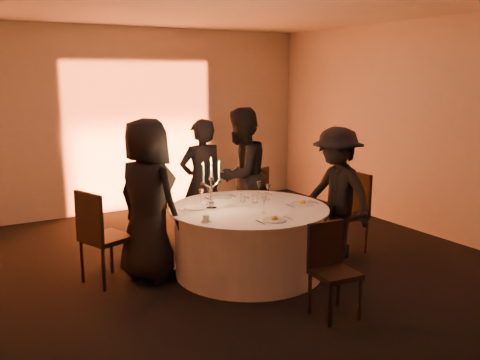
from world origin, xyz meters
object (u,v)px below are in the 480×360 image
chair_back_right (253,199)px  guest_back_right (241,176)px  chair_right (351,207)px  candelabra (211,191)px  chair_left (99,232)px  chair_front (331,264)px  guest_left (148,200)px  guest_back_left (202,183)px  chair_back_left (149,199)px  guest_right (337,193)px  coffee_cup (206,218)px  banquet_table (249,240)px

chair_back_right → guest_back_right: (-0.21, -0.03, 0.35)m
chair_right → candelabra: (-1.93, 0.13, 0.40)m
chair_right → candelabra: 1.97m
chair_left → candelabra: size_ratio=1.77×
chair_right → chair_front: chair_right is taller
chair_front → chair_right: bearing=47.2°
chair_left → guest_left: guest_left is taller
chair_back_right → chair_right: 1.35m
chair_left → guest_left: size_ratio=0.58×
guest_back_left → candelabra: guest_back_left is taller
chair_back_left → guest_back_right: bearing=169.1°
chair_left → chair_front: chair_left is taller
chair_right → candelabra: candelabra is taller
guest_right → coffee_cup: size_ratio=14.78×
chair_right → guest_back_right: size_ratio=0.56×
chair_left → guest_left: bearing=-119.4°
guest_right → candelabra: bearing=-102.1°
chair_back_right → chair_right: bearing=95.2°
banquet_table → coffee_cup: size_ratio=16.36×
chair_back_left → chair_front: 3.05m
chair_right → guest_back_left: guest_back_left is taller
chair_left → chair_back_right: size_ratio=1.05×
guest_right → candelabra: (-1.60, 0.23, 0.16)m
guest_right → chair_left: bearing=-106.1°
chair_left → chair_right: bearing=-119.0°
chair_back_right → guest_back_left: guest_back_left is taller
guest_left → chair_left: bearing=58.6°
guest_back_left → coffee_cup: bearing=65.5°
banquet_table → guest_back_left: guest_back_left is taller
guest_left → candelabra: bearing=-135.0°
chair_left → guest_right: guest_right is taller
chair_front → guest_right: guest_right is taller
chair_back_right → coffee_cup: 1.99m
guest_back_left → guest_left: bearing=37.2°
banquet_table → candelabra: candelabra is taller
banquet_table → candelabra: (-0.40, 0.14, 0.59)m
guest_left → guest_back_right: bearing=-89.0°
chair_back_right → coffee_cup: chair_back_right is taller
chair_back_left → coffee_cup: (-0.11, -1.93, 0.20)m
guest_left → chair_right: bearing=-120.8°
chair_back_left → guest_back_right: size_ratio=0.58×
guest_back_right → chair_right: bearing=107.4°
chair_back_right → guest_back_right: size_ratio=0.54×
banquet_table → chair_back_right: chair_back_right is taller
guest_back_right → coffee_cup: bearing=22.4°
chair_back_left → guest_right: bearing=152.8°
guest_right → candelabra: size_ratio=2.77×
guest_back_left → candelabra: 1.15m
chair_right → coffee_cup: (-2.20, -0.28, 0.23)m
chair_back_right → candelabra: bearing=9.5°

